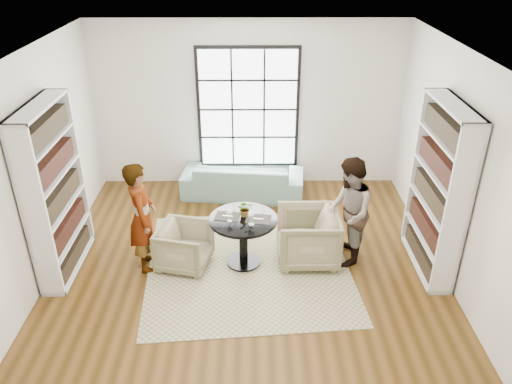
{
  "coord_description": "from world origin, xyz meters",
  "views": [
    {
      "loc": [
        0.08,
        -5.58,
        4.31
      ],
      "look_at": [
        0.12,
        0.4,
        1.13
      ],
      "focal_mm": 35.0,
      "sensor_mm": 36.0,
      "label": 1
    }
  ],
  "objects_px": {
    "wine_glass_left": "(229,213)",
    "person_left": "(142,217)",
    "pedestal_table": "(243,231)",
    "flower_centerpiece": "(245,209)",
    "person_right": "(348,212)",
    "sofa": "(243,179)",
    "armchair_left": "(185,246)",
    "wine_glass_right": "(251,215)",
    "armchair_right": "(307,237)"
  },
  "relations": [
    {
      "from": "wine_glass_left",
      "to": "person_left",
      "type": "bearing_deg",
      "value": 178.42
    },
    {
      "from": "pedestal_table",
      "to": "wine_glass_left",
      "type": "height_order",
      "value": "wine_glass_left"
    },
    {
      "from": "pedestal_table",
      "to": "flower_centerpiece",
      "type": "relative_size",
      "value": 4.08
    },
    {
      "from": "person_right",
      "to": "wine_glass_left",
      "type": "height_order",
      "value": "person_right"
    },
    {
      "from": "person_left",
      "to": "sofa",
      "type": "bearing_deg",
      "value": -43.54
    },
    {
      "from": "person_right",
      "to": "flower_centerpiece",
      "type": "distance_m",
      "value": 1.44
    },
    {
      "from": "armchair_left",
      "to": "person_right",
      "type": "height_order",
      "value": "person_right"
    },
    {
      "from": "armchair_left",
      "to": "flower_centerpiece",
      "type": "relative_size",
      "value": 3.05
    },
    {
      "from": "pedestal_table",
      "to": "armchair_left",
      "type": "distance_m",
      "value": 0.86
    },
    {
      "from": "pedestal_table",
      "to": "armchair_left",
      "type": "bearing_deg",
      "value": -177.2
    },
    {
      "from": "pedestal_table",
      "to": "wine_glass_left",
      "type": "distance_m",
      "value": 0.4
    },
    {
      "from": "pedestal_table",
      "to": "person_right",
      "type": "height_order",
      "value": "person_right"
    },
    {
      "from": "armchair_left",
      "to": "flower_centerpiece",
      "type": "xyz_separation_m",
      "value": [
        0.86,
        0.11,
        0.55
      ]
    },
    {
      "from": "pedestal_table",
      "to": "person_left",
      "type": "bearing_deg",
      "value": -178.31
    },
    {
      "from": "wine_glass_right",
      "to": "armchair_left",
      "type": "bearing_deg",
      "value": 172.79
    },
    {
      "from": "person_right",
      "to": "flower_centerpiece",
      "type": "height_order",
      "value": "person_right"
    },
    {
      "from": "person_right",
      "to": "armchair_left",
      "type": "bearing_deg",
      "value": -82.76
    },
    {
      "from": "person_left",
      "to": "wine_glass_right",
      "type": "distance_m",
      "value": 1.5
    },
    {
      "from": "armchair_left",
      "to": "wine_glass_left",
      "type": "distance_m",
      "value": 0.86
    },
    {
      "from": "armchair_right",
      "to": "flower_centerpiece",
      "type": "distance_m",
      "value": 1.01
    },
    {
      "from": "wine_glass_left",
      "to": "wine_glass_right",
      "type": "relative_size",
      "value": 0.88
    },
    {
      "from": "flower_centerpiece",
      "to": "person_left",
      "type": "bearing_deg",
      "value": -175.44
    },
    {
      "from": "armchair_left",
      "to": "wine_glass_left",
      "type": "bearing_deg",
      "value": -79.88
    },
    {
      "from": "pedestal_table",
      "to": "armchair_right",
      "type": "xyz_separation_m",
      "value": [
        0.92,
        0.08,
        -0.15
      ]
    },
    {
      "from": "person_right",
      "to": "wine_glass_right",
      "type": "height_order",
      "value": "person_right"
    },
    {
      "from": "person_left",
      "to": "wine_glass_right",
      "type": "xyz_separation_m",
      "value": [
        1.5,
        -0.12,
        0.1
      ]
    },
    {
      "from": "sofa",
      "to": "wine_glass_right",
      "type": "bearing_deg",
      "value": 99.82
    },
    {
      "from": "armchair_right",
      "to": "flower_centerpiece",
      "type": "xyz_separation_m",
      "value": [
        -0.89,
        -0.01,
        0.48
      ]
    },
    {
      "from": "pedestal_table",
      "to": "armchair_right",
      "type": "height_order",
      "value": "armchair_right"
    },
    {
      "from": "person_right",
      "to": "flower_centerpiece",
      "type": "relative_size",
      "value": 6.88
    },
    {
      "from": "pedestal_table",
      "to": "sofa",
      "type": "bearing_deg",
      "value": 91.21
    },
    {
      "from": "sofa",
      "to": "person_right",
      "type": "height_order",
      "value": "person_right"
    },
    {
      "from": "sofa",
      "to": "person_right",
      "type": "xyz_separation_m",
      "value": [
        1.51,
        -2.04,
        0.49
      ]
    },
    {
      "from": "person_right",
      "to": "pedestal_table",
      "type": "bearing_deg",
      "value": -82.62
    },
    {
      "from": "wine_glass_right",
      "to": "flower_centerpiece",
      "type": "distance_m",
      "value": 0.25
    },
    {
      "from": "wine_glass_left",
      "to": "armchair_right",
      "type": "bearing_deg",
      "value": 8.06
    },
    {
      "from": "person_left",
      "to": "pedestal_table",
      "type": "bearing_deg",
      "value": -100.04
    },
    {
      "from": "person_left",
      "to": "person_right",
      "type": "height_order",
      "value": "person_left"
    },
    {
      "from": "armchair_left",
      "to": "wine_glass_right",
      "type": "height_order",
      "value": "wine_glass_right"
    },
    {
      "from": "armchair_left",
      "to": "armchair_right",
      "type": "distance_m",
      "value": 1.75
    },
    {
      "from": "armchair_left",
      "to": "armchair_right",
      "type": "relative_size",
      "value": 0.82
    },
    {
      "from": "armchair_right",
      "to": "person_right",
      "type": "xyz_separation_m",
      "value": [
        0.55,
        0.0,
        0.41
      ]
    },
    {
      "from": "sofa",
      "to": "wine_glass_left",
      "type": "distance_m",
      "value": 2.27
    },
    {
      "from": "pedestal_table",
      "to": "person_right",
      "type": "bearing_deg",
      "value": 3.21
    },
    {
      "from": "sofa",
      "to": "armchair_right",
      "type": "bearing_deg",
      "value": 121.12
    },
    {
      "from": "wine_glass_left",
      "to": "person_right",
      "type": "bearing_deg",
      "value": 5.4
    },
    {
      "from": "armchair_right",
      "to": "wine_glass_left",
      "type": "bearing_deg",
      "value": -82.12
    },
    {
      "from": "pedestal_table",
      "to": "sofa",
      "type": "relative_size",
      "value": 0.44
    },
    {
      "from": "sofa",
      "to": "wine_glass_left",
      "type": "bearing_deg",
      "value": 92.19
    },
    {
      "from": "sofa",
      "to": "flower_centerpiece",
      "type": "relative_size",
      "value": 9.27
    }
  ]
}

